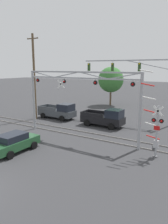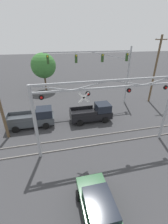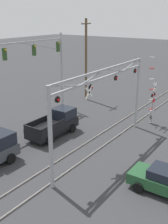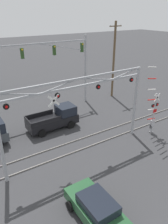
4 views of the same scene
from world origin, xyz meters
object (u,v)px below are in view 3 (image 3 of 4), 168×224
sedan_waiting (166,181)px  pickup_truck_lead (55,124)px  crossing_gantry (104,96)px  utility_pole_right (86,59)px  traffic_signal_span (41,59)px  crossing_signal_mast (152,102)px

sedan_waiting → pickup_truck_lead: bearing=75.3°
crossing_gantry → sedan_waiting: crossing_gantry is taller
sedan_waiting → utility_pole_right: bearing=47.9°
traffic_signal_span → sedan_waiting: size_ratio=2.85×
crossing_signal_mast → traffic_signal_span: size_ratio=0.56×
pickup_truck_lead → utility_pole_right: (10.41, 3.86, 3.94)m
pickup_truck_lead → sedan_waiting: pickup_truck_lead is taller
crossing_gantry → utility_pole_right: bearing=39.5°
sedan_waiting → utility_pole_right: (13.25, 14.68, 4.14)m
crossing_signal_mast → traffic_signal_span: bearing=110.7°
traffic_signal_span → sedan_waiting: traffic_signal_span is taller
crossing_signal_mast → utility_pole_right: 10.69m
traffic_signal_span → utility_pole_right: utility_pole_right is taller
sedan_waiting → utility_pole_right: utility_pole_right is taller
pickup_truck_lead → utility_pole_right: utility_pole_right is taller
crossing_gantry → utility_pole_right: utility_pole_right is taller
crossing_gantry → pickup_truck_lead: 6.04m
crossing_signal_mast → utility_pole_right: size_ratio=0.69×
utility_pole_right → crossing_signal_mast: bearing=-108.7°
traffic_signal_span → crossing_signal_mast: bearing=-69.3°
crossing_gantry → utility_pole_right: 13.92m
utility_pole_right → traffic_signal_span: bearing=176.1°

